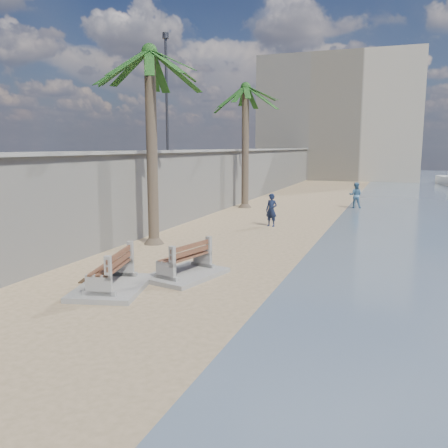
# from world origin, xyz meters

# --- Properties ---
(ground_plane) EXTENTS (140.00, 140.00, 0.00)m
(ground_plane) POSITION_xyz_m (0.00, 0.00, 0.00)
(ground_plane) COLOR tan
(seawall) EXTENTS (0.45, 70.00, 3.50)m
(seawall) POSITION_xyz_m (-5.20, 20.00, 1.75)
(seawall) COLOR gray
(seawall) RESTS_ON ground_plane
(wall_cap) EXTENTS (0.80, 70.00, 0.12)m
(wall_cap) POSITION_xyz_m (-5.20, 20.00, 3.55)
(wall_cap) COLOR gray
(wall_cap) RESTS_ON seawall
(end_building) EXTENTS (18.00, 12.00, 14.00)m
(end_building) POSITION_xyz_m (-2.00, 52.00, 7.00)
(end_building) COLOR #B7AA93
(end_building) RESTS_ON ground_plane
(bench_near) EXTENTS (2.24, 2.81, 1.04)m
(bench_near) POSITION_xyz_m (-2.08, 2.66, 0.45)
(bench_near) COLOR gray
(bench_near) RESTS_ON ground_plane
(bench_far) EXTENTS (2.12, 2.68, 0.99)m
(bench_far) POSITION_xyz_m (-0.79, 4.51, 0.43)
(bench_far) COLOR gray
(bench_far) RESTS_ON ground_plane
(palm_mid) EXTENTS (5.00, 5.00, 8.13)m
(palm_mid) POSITION_xyz_m (-3.96, 8.44, 7.13)
(palm_mid) COLOR brown
(palm_mid) RESTS_ON ground_plane
(palm_back) EXTENTS (5.00, 5.00, 8.21)m
(palm_back) POSITION_xyz_m (-4.05, 20.41, 7.20)
(palm_back) COLOR brown
(palm_back) RESTS_ON ground_plane
(streetlight) EXTENTS (0.28, 0.28, 5.12)m
(streetlight) POSITION_xyz_m (-5.10, 12.00, 6.64)
(streetlight) COLOR #2D2D33
(streetlight) RESTS_ON wall_cap
(person_a) EXTENTS (0.74, 0.60, 1.81)m
(person_a) POSITION_xyz_m (-0.69, 14.03, 0.90)
(person_a) COLOR #141D39
(person_a) RESTS_ON ground_plane
(person_b) EXTENTS (0.87, 0.69, 1.77)m
(person_b) POSITION_xyz_m (2.46, 22.56, 0.89)
(person_b) COLOR teal
(person_b) RESTS_ON ground_plane
(debris_d) EXTENTS (0.47, 0.53, 0.03)m
(debris_d) POSITION_xyz_m (-3.21, 3.11, 0.01)
(debris_d) COLOR #382616
(debris_d) RESTS_ON ground_plane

